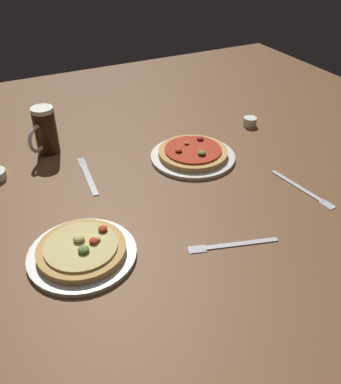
{
  "coord_description": "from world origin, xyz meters",
  "views": [
    {
      "loc": [
        -0.44,
        -0.88,
        0.71
      ],
      "look_at": [
        0.0,
        0.0,
        0.02
      ],
      "focal_mm": 39.07,
      "sensor_mm": 36.0,
      "label": 1
    }
  ],
  "objects_px": {
    "pizza_plate_far": "(193,154)",
    "fork_spare": "(303,189)",
    "beer_mug_dark": "(45,131)",
    "fork_left": "(231,244)",
    "pizza_plate_near": "(82,251)",
    "knife_right": "(88,175)",
    "ramekin_sauce": "(250,122)"
  },
  "relations": [
    {
      "from": "fork_left",
      "to": "beer_mug_dark",
      "type": "bearing_deg",
      "value": 113.65
    },
    {
      "from": "pizza_plate_near",
      "to": "fork_left",
      "type": "distance_m",
      "value": 0.37
    },
    {
      "from": "beer_mug_dark",
      "to": "fork_left",
      "type": "relative_size",
      "value": 0.7
    },
    {
      "from": "knife_right",
      "to": "pizza_plate_near",
      "type": "bearing_deg",
      "value": -109.16
    },
    {
      "from": "fork_spare",
      "to": "beer_mug_dark",
      "type": "bearing_deg",
      "value": 137.6
    },
    {
      "from": "ramekin_sauce",
      "to": "fork_spare",
      "type": "relative_size",
      "value": 0.21
    },
    {
      "from": "pizza_plate_near",
      "to": "knife_right",
      "type": "distance_m",
      "value": 0.37
    },
    {
      "from": "pizza_plate_far",
      "to": "beer_mug_dark",
      "type": "xyz_separation_m",
      "value": [
        -0.42,
        0.26,
        0.06
      ]
    },
    {
      "from": "pizza_plate_far",
      "to": "ramekin_sauce",
      "type": "height_order",
      "value": "pizza_plate_far"
    },
    {
      "from": "pizza_plate_far",
      "to": "fork_spare",
      "type": "bearing_deg",
      "value": -56.95
    },
    {
      "from": "pizza_plate_far",
      "to": "fork_spare",
      "type": "xyz_separation_m",
      "value": [
        0.2,
        -0.31,
        -0.01
      ]
    },
    {
      "from": "ramekin_sauce",
      "to": "knife_right",
      "type": "distance_m",
      "value": 0.67
    },
    {
      "from": "pizza_plate_far",
      "to": "fork_spare",
      "type": "height_order",
      "value": "pizza_plate_far"
    },
    {
      "from": "beer_mug_dark",
      "to": "pizza_plate_near",
      "type": "bearing_deg",
      "value": -94.76
    },
    {
      "from": "ramekin_sauce",
      "to": "fork_spare",
      "type": "height_order",
      "value": "ramekin_sauce"
    },
    {
      "from": "fork_left",
      "to": "knife_right",
      "type": "distance_m",
      "value": 0.52
    },
    {
      "from": "fork_left",
      "to": "fork_spare",
      "type": "distance_m",
      "value": 0.34
    },
    {
      "from": "fork_spare",
      "to": "pizza_plate_near",
      "type": "bearing_deg",
      "value": 178.33
    },
    {
      "from": "pizza_plate_near",
      "to": "fork_left",
      "type": "relative_size",
      "value": 1.16
    },
    {
      "from": "beer_mug_dark",
      "to": "knife_right",
      "type": "xyz_separation_m",
      "value": [
        0.07,
        -0.21,
        -0.08
      ]
    },
    {
      "from": "beer_mug_dark",
      "to": "ramekin_sauce",
      "type": "bearing_deg",
      "value": -10.68
    },
    {
      "from": "ramekin_sauce",
      "to": "pizza_plate_far",
      "type": "bearing_deg",
      "value": -159.24
    },
    {
      "from": "beer_mug_dark",
      "to": "fork_left",
      "type": "bearing_deg",
      "value": -66.35
    },
    {
      "from": "beer_mug_dark",
      "to": "ramekin_sauce",
      "type": "height_order",
      "value": "beer_mug_dark"
    },
    {
      "from": "fork_left",
      "to": "knife_right",
      "type": "xyz_separation_m",
      "value": [
        -0.22,
        0.47,
        0.0
      ]
    },
    {
      "from": "beer_mug_dark",
      "to": "knife_right",
      "type": "height_order",
      "value": "beer_mug_dark"
    },
    {
      "from": "ramekin_sauce",
      "to": "fork_spare",
      "type": "bearing_deg",
      "value": -104.7
    },
    {
      "from": "pizza_plate_far",
      "to": "fork_left",
      "type": "bearing_deg",
      "value": -106.48
    },
    {
      "from": "pizza_plate_near",
      "to": "fork_spare",
      "type": "relative_size",
      "value": 1.11
    },
    {
      "from": "beer_mug_dark",
      "to": "ramekin_sauce",
      "type": "xyz_separation_m",
      "value": [
        0.74,
        -0.14,
        -0.06
      ]
    },
    {
      "from": "pizza_plate_near",
      "to": "beer_mug_dark",
      "type": "xyz_separation_m",
      "value": [
        0.05,
        0.55,
        0.06
      ]
    },
    {
      "from": "ramekin_sauce",
      "to": "fork_left",
      "type": "bearing_deg",
      "value": -129.16
    }
  ]
}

